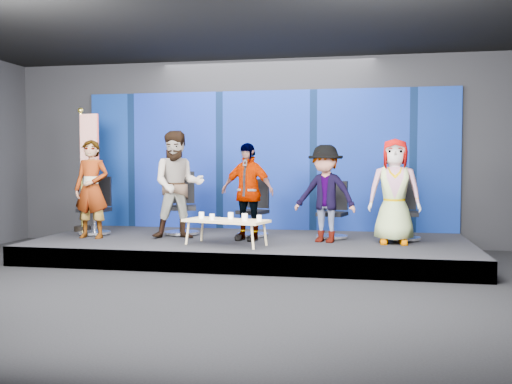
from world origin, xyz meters
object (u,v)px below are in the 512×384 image
chair_e (403,220)px  mug_e (259,218)px  chair_b (182,214)px  mug_b (212,217)px  panelist_c (247,192)px  panelist_e (394,191)px  chair_c (254,218)px  mug_a (202,215)px  mug_c (231,216)px  panelist_b (178,185)px  coffee_table (226,222)px  panelist_d (325,194)px  chair_d (333,219)px  panelist_a (92,189)px  flag_stand (86,166)px  chair_a (96,215)px  mug_d (245,217)px

chair_e → mug_e: size_ratio=11.50×
chair_b → chair_e: bearing=-17.3°
chair_b → mug_b: (0.87, -1.18, 0.08)m
panelist_c → mug_e: panelist_c is taller
mug_b → panelist_e: bearing=14.8°
chair_c → mug_a: size_ratio=9.99×
mug_c → mug_e: (0.49, -0.21, -0.01)m
panelist_b → coffee_table: (0.96, -0.60, -0.53)m
panelist_d → mug_b: bearing=-142.1°
mug_c → mug_a: bearing=178.3°
mug_c → coffee_table: bearing=-111.0°
chair_d → panelist_d: panelist_d is taller
panelist_c → mug_b: 0.87m
panelist_a → panelist_d: panelist_a is taller
chair_b → mug_e: bearing=-54.2°
panelist_a → chair_b: (1.32, 0.73, -0.46)m
mug_c → flag_stand: flag_stand is taller
panelist_a → coffee_table: 2.46m
panelist_a → chair_e: 5.16m
chair_b → mug_a: 1.16m
mug_a → mug_b: size_ratio=1.08×
panelist_b → panelist_d: 2.43m
panelist_e → coffee_table: size_ratio=1.19×
chair_a → mug_a: 2.25m
panelist_a → chair_d: bearing=12.2°
panelist_a → coffee_table: panelist_a is taller
chair_c → mug_b: bearing=-93.6°
chair_a → mug_d: size_ratio=9.59×
mug_d → chair_c: bearing=94.5°
panelist_c → coffee_table: bearing=-92.6°
mug_a → chair_a: bearing=161.5°
chair_a → chair_b: (1.49, 0.26, 0.03)m
panelist_a → chair_a: bearing=111.3°
panelist_a → panelist_e: panelist_a is taller
flag_stand → mug_c: bearing=-12.3°
chair_d → flag_stand: size_ratio=0.42×
chair_e → chair_a: bearing=-176.0°
panelist_d → mug_e: size_ratio=17.58×
mug_c → mug_d: 0.34m
chair_a → panelist_c: 2.81m
panelist_d → chair_e: bearing=37.0°
chair_a → chair_e: chair_a is taller
mug_b → coffee_table: bearing=21.3°
panelist_c → mug_e: 0.86m
panelist_a → panelist_e: bearing=4.8°
chair_c → panelist_e: 2.41m
chair_a → chair_d: size_ratio=1.06×
panelist_b → mug_e: size_ratio=20.38×
flag_stand → mug_a: bearing=-15.5°
mug_d → flag_stand: 3.54m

